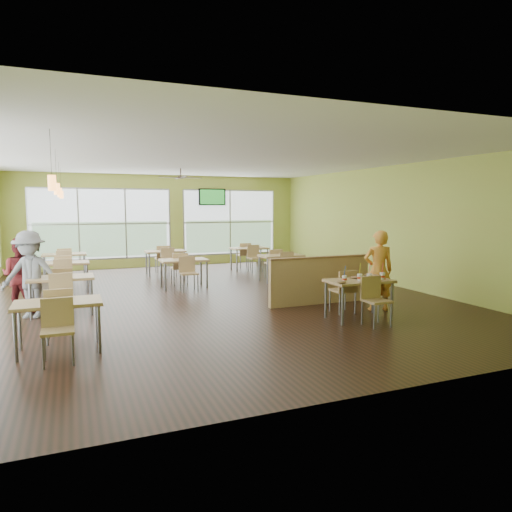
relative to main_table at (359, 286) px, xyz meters
The scene contains 20 objects.
room 3.73m from the main_table, 123.69° to the left, with size 12.00×12.04×3.20m.
window_bays 7.70m from the main_table, 127.41° to the left, with size 9.24×10.24×2.38m.
main_table is the anchor object (origin of this frame).
half_wall_divider 1.45m from the main_table, 90.00° to the left, with size 2.40×0.14×1.04m.
dining_tables 5.61m from the main_table, 122.91° to the left, with size 6.92×8.72×0.87m.
pendant_lights 6.62m from the main_table, 144.75° to the left, with size 0.11×7.31×0.86m.
ceiling_fan 6.73m from the main_table, 108.43° to the left, with size 1.25×1.25×0.29m.
tv_backwall 9.08m from the main_table, 91.29° to the left, with size 1.00×0.07×0.60m.
man_plaid 0.95m from the main_table, 30.84° to the left, with size 0.60×0.39×1.64m, color orange.
patron_maroon 6.65m from the main_table, 153.46° to the left, with size 0.74×0.57×1.51m, color maroon.
patron_grey 6.23m from the main_table, 157.03° to the left, with size 1.08×0.62×1.67m, color slate.
cup_blue 0.50m from the main_table, 158.92° to the right, with size 0.09×0.09×0.33m.
cup_yellow 0.27m from the main_table, 122.11° to the right, with size 0.10×0.10×0.36m.
cup_red_near 0.28m from the main_table, 61.58° to the right, with size 0.10×0.10×0.36m.
cup_red_far 0.47m from the main_table, 25.75° to the right, with size 0.10×0.10×0.36m.
food_basket 0.37m from the main_table, 11.03° to the left, with size 0.27×0.27×0.06m.
ketchup_cup 0.50m from the main_table, 17.61° to the right, with size 0.06×0.06×0.02m, color red.
wrapper_left 0.59m from the main_table, 158.09° to the right, with size 0.18×0.16×0.05m, color #946F48.
wrapper_mid 0.22m from the main_table, 82.37° to the left, with size 0.18×0.16×0.04m, color #946F48.
wrapper_right 0.38m from the main_table, 53.36° to the right, with size 0.15×0.14×0.04m, color #946F48.
Camera 1 is at (-2.97, -10.11, 2.13)m, focal length 32.00 mm.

